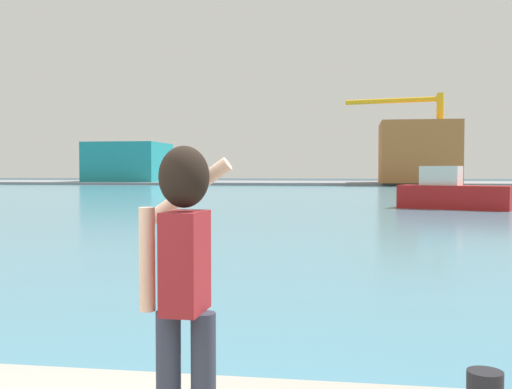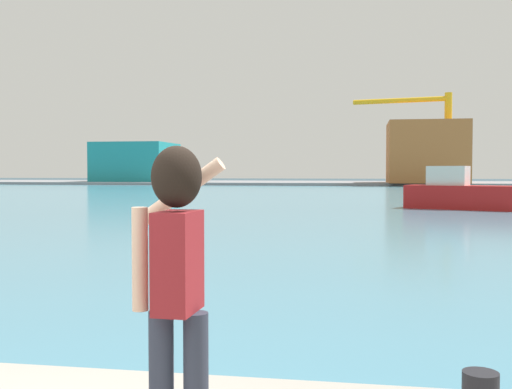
{
  "view_description": "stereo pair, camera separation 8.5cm",
  "coord_description": "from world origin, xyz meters",
  "px_view_note": "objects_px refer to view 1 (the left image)",
  "views": [
    {
      "loc": [
        1.88,
        -2.63,
        2.1
      ],
      "look_at": [
        0.85,
        3.87,
        1.84
      ],
      "focal_mm": 42.95,
      "sensor_mm": 36.0,
      "label": 1
    },
    {
      "loc": [
        1.97,
        -2.61,
        2.1
      ],
      "look_at": [
        0.85,
        3.87,
        1.84
      ],
      "focal_mm": 42.95,
      "sensor_mm": 36.0,
      "label": 2
    }
  ],
  "objects_px": {
    "port_crane": "(423,125)",
    "person_photographer": "(184,268)",
    "boat_moored": "(452,193)",
    "warehouse_left": "(128,162)",
    "warehouse_right": "(418,153)"
  },
  "relations": [
    {
      "from": "person_photographer",
      "to": "warehouse_left",
      "type": "bearing_deg",
      "value": 23.32
    },
    {
      "from": "person_photographer",
      "to": "warehouse_right",
      "type": "distance_m",
      "value": 86.59
    },
    {
      "from": "person_photographer",
      "to": "warehouse_left",
      "type": "distance_m",
      "value": 96.38
    },
    {
      "from": "warehouse_right",
      "to": "port_crane",
      "type": "xyz_separation_m",
      "value": [
        0.49,
        -1.47,
        3.77
      ]
    },
    {
      "from": "boat_moored",
      "to": "warehouse_right",
      "type": "xyz_separation_m",
      "value": [
        3.78,
        54.73,
        3.79
      ]
    },
    {
      "from": "warehouse_left",
      "to": "warehouse_right",
      "type": "distance_m",
      "value": 44.69
    },
    {
      "from": "person_photographer",
      "to": "boat_moored",
      "type": "height_order",
      "value": "boat_moored"
    },
    {
      "from": "warehouse_right",
      "to": "port_crane",
      "type": "relative_size",
      "value": 0.83
    },
    {
      "from": "port_crane",
      "to": "warehouse_left",
      "type": "bearing_deg",
      "value": 173.02
    },
    {
      "from": "boat_moored",
      "to": "warehouse_left",
      "type": "height_order",
      "value": "warehouse_left"
    },
    {
      "from": "boat_moored",
      "to": "warehouse_left",
      "type": "distance_m",
      "value": 71.54
    },
    {
      "from": "port_crane",
      "to": "person_photographer",
      "type": "bearing_deg",
      "value": -97.11
    },
    {
      "from": "warehouse_left",
      "to": "warehouse_right",
      "type": "xyz_separation_m",
      "value": [
        44.49,
        -4.04,
        1.21
      ]
    },
    {
      "from": "warehouse_right",
      "to": "port_crane",
      "type": "distance_m",
      "value": 4.08
    },
    {
      "from": "boat_moored",
      "to": "warehouse_right",
      "type": "bearing_deg",
      "value": 107.9
    }
  ]
}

